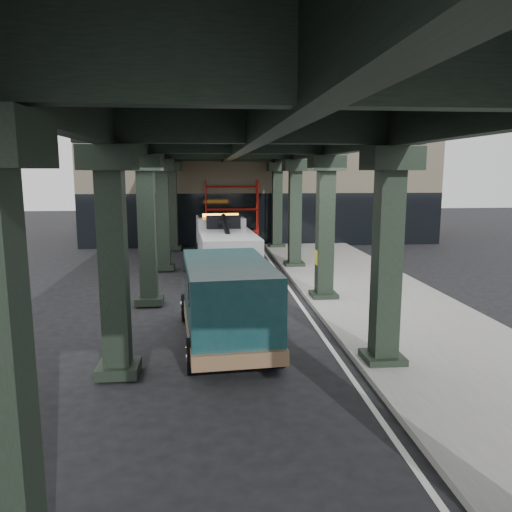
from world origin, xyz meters
TOP-DOWN VIEW (x-y plane):
  - ground at (0.00, 0.00)m, footprint 90.00×90.00m
  - sidewalk at (4.50, 2.00)m, footprint 5.00×40.00m
  - lane_stripe at (1.70, 2.00)m, footprint 0.12×38.00m
  - viaduct at (-0.40, 2.00)m, footprint 7.40×32.00m
  - building at (2.00, 20.00)m, footprint 22.00×10.00m
  - scaffolding at (0.00, 14.64)m, footprint 3.08×0.88m
  - tow_truck at (-0.69, 7.48)m, footprint 2.75×8.12m
  - towed_van at (-0.95, -2.13)m, footprint 2.60×5.71m

SIDE VIEW (x-z plane):
  - ground at x=0.00m, z-range 0.00..0.00m
  - lane_stripe at x=1.70m, z-range 0.00..0.01m
  - sidewalk at x=4.50m, z-range 0.00..0.15m
  - towed_van at x=-0.95m, z-range 0.08..2.34m
  - tow_truck at x=-0.69m, z-range -0.03..2.59m
  - scaffolding at x=0.00m, z-range 0.11..4.11m
  - building at x=2.00m, z-range 0.00..8.00m
  - viaduct at x=-0.40m, z-range 2.26..8.66m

